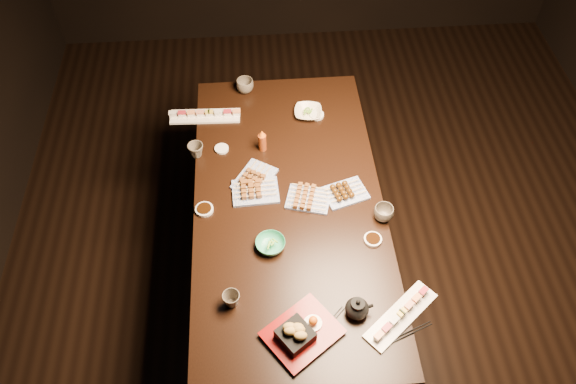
# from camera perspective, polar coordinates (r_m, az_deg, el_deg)

# --- Properties ---
(ground) EXTENTS (5.00, 5.00, 0.00)m
(ground) POSITION_cam_1_polar(r_m,az_deg,el_deg) (3.27, 6.06, -10.42)
(ground) COLOR black
(ground) RESTS_ON ground
(dining_table) EXTENTS (1.30, 1.96, 0.75)m
(dining_table) POSITION_cam_1_polar(r_m,az_deg,el_deg) (2.98, 0.07, -5.52)
(dining_table) COLOR black
(dining_table) RESTS_ON ground
(sushi_platter_near) EXTENTS (0.35, 0.31, 0.04)m
(sushi_platter_near) POSITION_cam_1_polar(r_m,az_deg,el_deg) (2.38, 11.43, -12.05)
(sushi_platter_near) COLOR white
(sushi_platter_near) RESTS_ON dining_table
(sushi_platter_far) EXTENTS (0.38, 0.12, 0.05)m
(sushi_platter_far) POSITION_cam_1_polar(r_m,az_deg,el_deg) (3.08, -8.44, 7.84)
(sushi_platter_far) COLOR white
(sushi_platter_far) RESTS_ON dining_table
(yakitori_plate_center) EXTENTS (0.23, 0.17, 0.06)m
(yakitori_plate_center) POSITION_cam_1_polar(r_m,az_deg,el_deg) (2.69, -3.35, 0.32)
(yakitori_plate_center) COLOR #828EB6
(yakitori_plate_center) RESTS_ON dining_table
(yakitori_plate_right) EXTENTS (0.24, 0.20, 0.05)m
(yakitori_plate_right) POSITION_cam_1_polar(r_m,az_deg,el_deg) (2.66, 2.09, -0.50)
(yakitori_plate_right) COLOR #828EB6
(yakitori_plate_right) RESTS_ON dining_table
(yakitori_plate_left) EXTENTS (0.24, 0.26, 0.05)m
(yakitori_plate_left) POSITION_cam_1_polar(r_m,az_deg,el_deg) (2.75, -3.43, 1.64)
(yakitori_plate_left) COLOR #828EB6
(yakitori_plate_left) RESTS_ON dining_table
(tsukune_plate) EXTENTS (0.24, 0.20, 0.05)m
(tsukune_plate) POSITION_cam_1_polar(r_m,az_deg,el_deg) (2.70, 5.86, 0.14)
(tsukune_plate) COLOR #828EB6
(tsukune_plate) RESTS_ON dining_table
(edamame_bowl_green) EXTENTS (0.18, 0.18, 0.04)m
(edamame_bowl_green) POSITION_cam_1_polar(r_m,az_deg,el_deg) (2.51, -1.80, -5.34)
(edamame_bowl_green) COLOR #349F71
(edamame_bowl_green) RESTS_ON dining_table
(edamame_bowl_cream) EXTENTS (0.17, 0.17, 0.04)m
(edamame_bowl_cream) POSITION_cam_1_polar(r_m,az_deg,el_deg) (3.07, 2.05, 8.08)
(edamame_bowl_cream) COLOR beige
(edamame_bowl_cream) RESTS_ON dining_table
(tempura_tray) EXTENTS (0.36, 0.35, 0.10)m
(tempura_tray) POSITION_cam_1_polar(r_m,az_deg,el_deg) (2.28, 1.49, -13.73)
(tempura_tray) COLOR black
(tempura_tray) RESTS_ON dining_table
(teacup_near_left) EXTENTS (0.08, 0.08, 0.07)m
(teacup_near_left) POSITION_cam_1_polar(r_m,az_deg,el_deg) (2.36, -5.77, -10.80)
(teacup_near_left) COLOR #51493E
(teacup_near_left) RESTS_ON dining_table
(teacup_mid_right) EXTENTS (0.12, 0.12, 0.07)m
(teacup_mid_right) POSITION_cam_1_polar(r_m,az_deg,el_deg) (2.62, 9.68, -2.12)
(teacup_mid_right) COLOR #51493E
(teacup_mid_right) RESTS_ON dining_table
(teacup_far_left) EXTENTS (0.08, 0.08, 0.07)m
(teacup_far_left) POSITION_cam_1_polar(r_m,az_deg,el_deg) (2.88, -9.34, 4.20)
(teacup_far_left) COLOR #51493E
(teacup_far_left) RESTS_ON dining_table
(teacup_far_right) EXTENTS (0.14, 0.14, 0.08)m
(teacup_far_right) POSITION_cam_1_polar(r_m,az_deg,el_deg) (3.21, -4.40, 10.72)
(teacup_far_right) COLOR #51493E
(teacup_far_right) RESTS_ON dining_table
(teapot) EXTENTS (0.12, 0.12, 0.10)m
(teapot) POSITION_cam_1_polar(r_m,az_deg,el_deg) (2.34, 7.05, -11.53)
(teapot) COLOR black
(teapot) RESTS_ON dining_table
(condiment_bottle) EXTENTS (0.05, 0.05, 0.13)m
(condiment_bottle) POSITION_cam_1_polar(r_m,az_deg,el_deg) (2.85, -2.64, 5.30)
(condiment_bottle) COLOR maroon
(condiment_bottle) RESTS_ON dining_table
(sauce_dish_west) EXTENTS (0.09, 0.09, 0.02)m
(sauce_dish_west) POSITION_cam_1_polar(r_m,az_deg,el_deg) (2.67, -8.49, -1.76)
(sauce_dish_west) COLOR white
(sauce_dish_west) RESTS_ON dining_table
(sauce_dish_east) EXTENTS (0.11, 0.11, 0.01)m
(sauce_dish_east) POSITION_cam_1_polar(r_m,az_deg,el_deg) (3.07, 2.93, 7.81)
(sauce_dish_east) COLOR white
(sauce_dish_east) RESTS_ON dining_table
(sauce_dish_se) EXTENTS (0.09, 0.09, 0.01)m
(sauce_dish_se) POSITION_cam_1_polar(r_m,az_deg,el_deg) (2.57, 8.61, -4.78)
(sauce_dish_se) COLOR white
(sauce_dish_se) RESTS_ON dining_table
(sauce_dish_nw) EXTENTS (0.08, 0.08, 0.01)m
(sauce_dish_nw) POSITION_cam_1_polar(r_m,az_deg,el_deg) (2.91, -6.76, 4.39)
(sauce_dish_nw) COLOR white
(sauce_dish_nw) RESTS_ON dining_table
(chopsticks_near) EXTENTS (0.17, 0.17, 0.01)m
(chopsticks_near) POSITION_cam_1_polar(r_m,az_deg,el_deg) (2.34, 4.00, -13.37)
(chopsticks_near) COLOR black
(chopsticks_near) RESTS_ON dining_table
(chopsticks_se) EXTENTS (0.20, 0.09, 0.01)m
(chopsticks_se) POSITION_cam_1_polar(r_m,az_deg,el_deg) (2.37, 12.22, -13.82)
(chopsticks_se) COLOR black
(chopsticks_se) RESTS_ON dining_table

